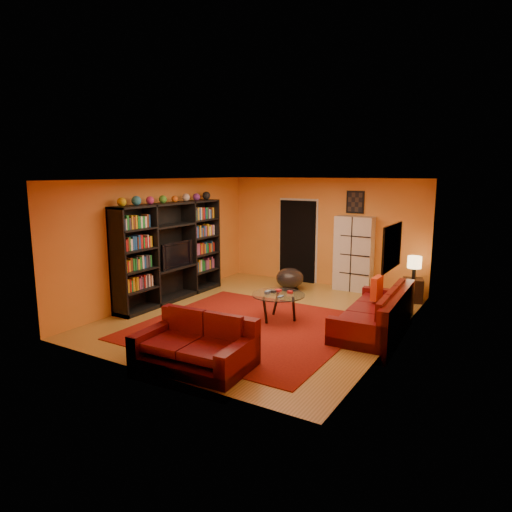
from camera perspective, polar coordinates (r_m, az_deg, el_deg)
The scene contains 20 objects.
floor at distance 8.87m, azimuth 0.80°, elevation -7.49°, with size 6.00×6.00×0.00m, color olive.
ceiling at distance 8.44m, azimuth 0.84°, elevation 9.54°, with size 6.00×6.00×0.00m, color white.
wall_back at distance 11.23m, azimuth 8.56°, elevation 2.99°, with size 6.00×6.00×0.00m, color orange.
wall_front at distance 6.21m, azimuth -13.29°, elevation -3.17°, with size 6.00×6.00×0.00m, color orange.
wall_left at distance 10.04m, azimuth -11.61°, elevation 2.02°, with size 6.00×6.00×0.00m, color orange.
wall_right at distance 7.64m, azimuth 17.25°, elevation -0.84°, with size 6.00×6.00×0.00m, color orange.
rug at distance 8.25m, azimuth -1.07°, elevation -8.84°, with size 3.60×3.60×0.01m, color #62100B.
doorway at distance 11.51m, azimuth 5.23°, elevation 1.84°, with size 0.95×0.10×2.04m, color black.
wall_art_right at distance 7.30m, azimuth 16.65°, elevation 1.09°, with size 0.03×1.00×0.70m, color black.
wall_art_back at distance 10.88m, azimuth 12.30°, elevation 6.60°, with size 0.42×0.03×0.52m, color black.
entertainment_unit at distance 9.93m, azimuth -10.60°, elevation 0.50°, with size 0.45×3.00×2.10m, color black.
tv at distance 9.93m, azimuth -10.23°, elevation 0.21°, with size 0.13×0.96×0.55m, color black.
sofa at distance 8.35m, azimuth 15.15°, elevation -6.99°, with size 1.10×2.43×0.85m.
loveseat at distance 6.72m, azimuth -7.34°, elevation -11.00°, with size 1.69×1.08×0.85m.
throw_pillow at distance 8.72m, azimuth 14.86°, elevation -3.86°, with size 0.12×0.42×0.42m, color #EC451A.
coffee_table at distance 8.50m, azimuth 2.82°, elevation -5.12°, with size 0.99×0.99×0.49m.
storage_cabinet at distance 10.82m, azimuth 12.12°, elevation 0.29°, with size 0.87×0.39×1.74m, color beige.
bowl_chair at distance 10.71m, azimuth 4.25°, elevation -2.81°, with size 0.64×0.64×0.53m.
side_table at distance 10.33m, azimuth 19.01°, elevation -4.05°, with size 0.40×0.40×0.50m, color black.
table_lamp at distance 10.21m, azimuth 19.20°, elevation -0.82°, with size 0.29×0.29×0.48m.
Camera 1 is at (4.25, -7.30, 2.73)m, focal length 32.00 mm.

